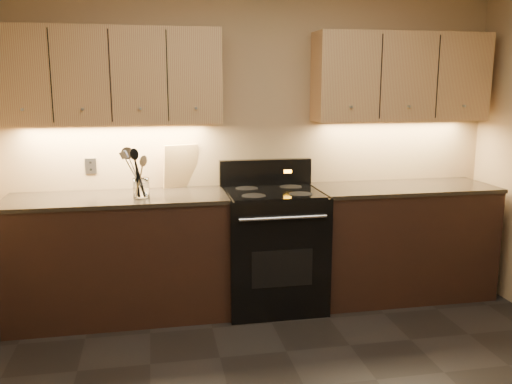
% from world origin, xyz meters
% --- Properties ---
extents(wall_back, '(4.00, 0.04, 2.60)m').
position_xyz_m(wall_back, '(0.00, 2.00, 1.30)').
color(wall_back, tan).
rests_on(wall_back, ground).
extents(counter_left, '(1.62, 0.62, 0.93)m').
position_xyz_m(counter_left, '(-1.10, 1.70, 0.47)').
color(counter_left, black).
rests_on(counter_left, ground).
extents(counter_right, '(1.46, 0.62, 0.93)m').
position_xyz_m(counter_right, '(1.18, 1.70, 0.47)').
color(counter_right, black).
rests_on(counter_right, ground).
extents(stove, '(0.76, 0.68, 1.14)m').
position_xyz_m(stove, '(0.08, 1.68, 0.48)').
color(stove, black).
rests_on(stove, ground).
extents(upper_cab_left, '(1.60, 0.30, 0.70)m').
position_xyz_m(upper_cab_left, '(-1.10, 1.85, 1.80)').
color(upper_cab_left, tan).
rests_on(upper_cab_left, wall_back).
extents(upper_cab_right, '(1.44, 0.30, 0.70)m').
position_xyz_m(upper_cab_right, '(1.18, 1.85, 1.80)').
color(upper_cab_right, tan).
rests_on(upper_cab_right, wall_back).
extents(outlet_plate, '(0.08, 0.01, 0.12)m').
position_xyz_m(outlet_plate, '(-1.30, 1.99, 1.12)').
color(outlet_plate, '#B2B5BA').
rests_on(outlet_plate, wall_back).
extents(utensil_crock, '(0.16, 0.16, 0.15)m').
position_xyz_m(utensil_crock, '(-0.92, 1.62, 1.00)').
color(utensil_crock, white).
rests_on(utensil_crock, counter_left).
extents(cutting_board, '(0.28, 0.15, 0.35)m').
position_xyz_m(cutting_board, '(-0.61, 1.97, 1.10)').
color(cutting_board, tan).
rests_on(cutting_board, counter_left).
extents(wooden_spoon, '(0.13, 0.08, 0.30)m').
position_xyz_m(wooden_spoon, '(-0.95, 1.60, 1.09)').
color(wooden_spoon, tan).
rests_on(wooden_spoon, utensil_crock).
extents(black_spoon, '(0.09, 0.14, 0.36)m').
position_xyz_m(black_spoon, '(-0.93, 1.63, 1.12)').
color(black_spoon, black).
rests_on(black_spoon, utensil_crock).
extents(black_turner, '(0.17, 0.11, 0.36)m').
position_xyz_m(black_turner, '(-0.89, 1.59, 1.12)').
color(black_turner, black).
rests_on(black_turner, utensil_crock).
extents(steel_spatula, '(0.26, 0.11, 0.38)m').
position_xyz_m(steel_spatula, '(-0.89, 1.63, 1.13)').
color(steel_spatula, silver).
rests_on(steel_spatula, utensil_crock).
extents(steel_skimmer, '(0.21, 0.14, 0.37)m').
position_xyz_m(steel_skimmer, '(-0.89, 1.61, 1.12)').
color(steel_skimmer, silver).
rests_on(steel_skimmer, utensil_crock).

